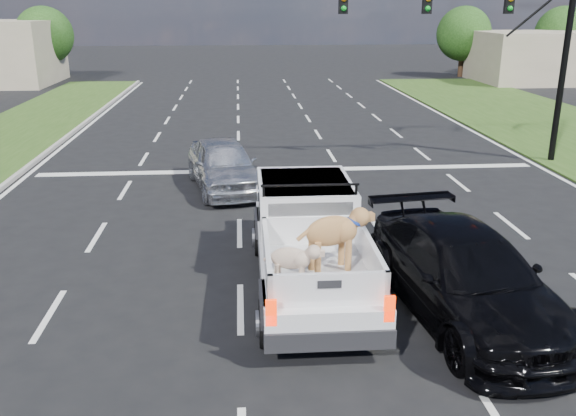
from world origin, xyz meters
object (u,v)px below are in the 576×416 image
object	(u,v)px
pickup_truck	(310,239)
black_coupe	(465,275)
silver_sedan	(224,164)
traffic_signal	(501,26)

from	to	relation	value
pickup_truck	black_coupe	distance (m)	3.03
silver_sedan	black_coupe	bearing A→B (deg)	-74.29
pickup_truck	black_coupe	bearing A→B (deg)	-28.60
black_coupe	traffic_signal	bearing A→B (deg)	58.77
pickup_truck	silver_sedan	size ratio (longest dim) A/B	1.26
silver_sedan	black_coupe	xyz separation A→B (m)	(4.50, -8.50, 0.02)
pickup_truck	black_coupe	world-z (taller)	pickup_truck
pickup_truck	silver_sedan	xyz separation A→B (m)	(-1.85, 7.03, -0.23)
traffic_signal	silver_sedan	bearing A→B (deg)	-164.69
traffic_signal	black_coupe	distance (m)	12.74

